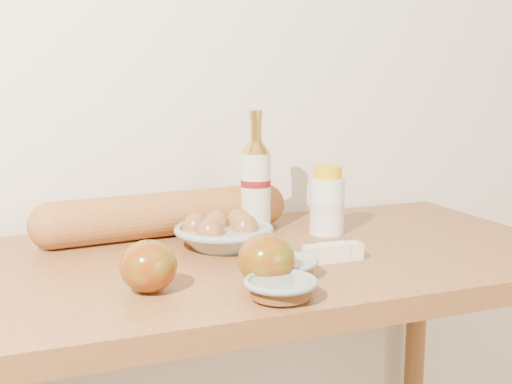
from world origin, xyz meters
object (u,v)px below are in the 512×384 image
at_px(egg_bowl, 223,234).
at_px(baguette, 166,214).
at_px(table, 250,318).
at_px(bourbon_bottle, 256,184).
at_px(cream_bottle, 327,202).

bearing_deg(egg_bowl, baguette, 121.59).
xyz_separation_m(table, bourbon_bottle, (0.07, 0.15, 0.23)).
xyz_separation_m(table, egg_bowl, (-0.03, 0.06, 0.15)).
bearing_deg(cream_bottle, table, -156.43).
relative_size(cream_bottle, egg_bowl, 0.68).
height_order(table, bourbon_bottle, bourbon_bottle).
bearing_deg(bourbon_bottle, table, -134.85).
relative_size(bourbon_bottle, egg_bowl, 1.22).
height_order(egg_bowl, baguette, baguette).
relative_size(table, egg_bowl, 5.82).
bearing_deg(cream_bottle, baguette, 161.98).
relative_size(bourbon_bottle, cream_bottle, 1.80).
xyz_separation_m(bourbon_bottle, cream_bottle, (0.13, -0.06, -0.04)).
bearing_deg(cream_bottle, bourbon_bottle, 156.04).
height_order(bourbon_bottle, egg_bowl, bourbon_bottle).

